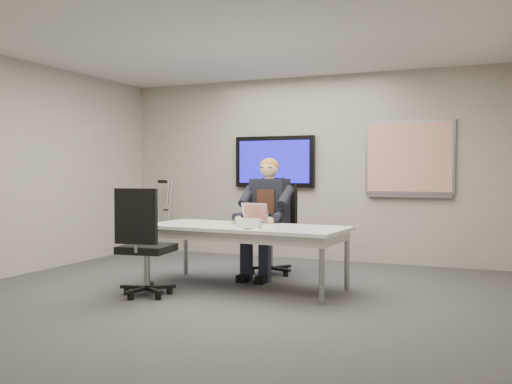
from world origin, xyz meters
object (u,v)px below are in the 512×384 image
at_px(office_chair_near, 145,263).
at_px(laptop, 252,219).
at_px(seated_person, 264,229).
at_px(conference_table, 245,233).
at_px(office_chair_far, 273,246).

bearing_deg(office_chair_near, laptop, -131.85).
bearing_deg(seated_person, conference_table, -81.13).
distance_m(seated_person, laptop, 0.45).
height_order(office_chair_far, seated_person, seated_person).
xyz_separation_m(conference_table, office_chair_near, (-0.80, -0.85, -0.27)).
bearing_deg(office_chair_far, laptop, -72.74).
distance_m(conference_table, office_chair_far, 1.02).
distance_m(office_chair_far, seated_person, 0.37).
distance_m(conference_table, laptop, 0.31).
height_order(office_chair_near, laptop, office_chair_near).
relative_size(office_chair_far, laptop, 3.23).
relative_size(office_chair_far, seated_person, 0.77).
height_order(seated_person, laptop, seated_person).
distance_m(office_chair_near, laptop, 1.43).
relative_size(seated_person, laptop, 4.20).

